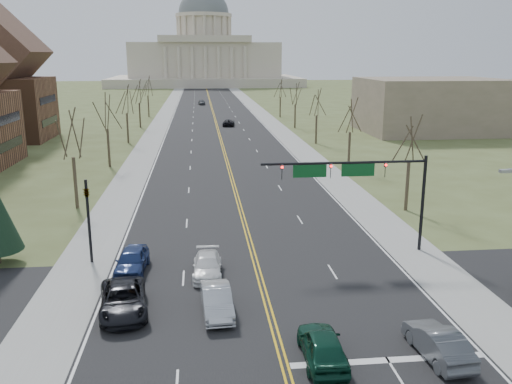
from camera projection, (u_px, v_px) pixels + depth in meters
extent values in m
plane|color=#495128|center=(282.00, 355.00, 26.40)|extent=(600.00, 600.00, 0.00)
cube|color=black|center=(214.00, 115.00, 132.45)|extent=(20.00, 380.00, 0.01)
cube|color=black|center=(266.00, 301.00, 32.19)|extent=(120.00, 14.00, 0.01)
cube|color=gray|center=(164.00, 116.00, 131.23)|extent=(4.00, 380.00, 0.03)
cube|color=gray|center=(262.00, 115.00, 133.68)|extent=(4.00, 380.00, 0.03)
cube|color=gold|center=(214.00, 115.00, 132.45)|extent=(0.42, 380.00, 0.01)
cube|color=silver|center=(173.00, 116.00, 131.45)|extent=(0.15, 380.00, 0.01)
cube|color=silver|center=(254.00, 115.00, 133.45)|extent=(0.15, 380.00, 0.01)
cube|color=silver|center=(388.00, 360.00, 25.95)|extent=(9.50, 0.50, 0.01)
cube|color=#BFB29F|center=(205.00, 81.00, 266.94)|extent=(90.00, 60.00, 4.00)
cube|color=#BFB29F|center=(205.00, 60.00, 264.49)|extent=(70.00, 40.00, 16.00)
cube|color=#BFB29F|center=(205.00, 39.00, 242.40)|extent=(42.00, 3.00, 3.00)
cylinder|color=#BFB29F|center=(204.00, 30.00, 261.06)|extent=(24.00, 24.00, 12.00)
cylinder|color=#BFB29F|center=(204.00, 15.00, 259.39)|extent=(27.00, 27.00, 1.60)
ellipsoid|color=slate|center=(204.00, 14.00, 259.19)|extent=(24.00, 24.00, 22.80)
cylinder|color=black|center=(422.00, 204.00, 39.81)|extent=(0.24, 0.24, 7.20)
cylinder|color=black|center=(345.00, 163.00, 38.42)|extent=(12.00, 0.18, 0.18)
imported|color=black|center=(385.00, 169.00, 38.86)|extent=(0.35, 0.40, 1.10)
sphere|color=#FF0C0C|center=(386.00, 165.00, 38.63)|extent=(0.18, 0.18, 0.18)
imported|color=black|center=(331.00, 171.00, 38.45)|extent=(0.35, 0.40, 1.10)
sphere|color=#FF0C0C|center=(331.00, 166.00, 38.22)|extent=(0.18, 0.18, 0.18)
imported|color=black|center=(282.00, 172.00, 38.09)|extent=(0.35, 0.40, 1.10)
sphere|color=#FF0C0C|center=(282.00, 167.00, 37.86)|extent=(0.18, 0.18, 0.18)
cube|color=#0C4C1E|center=(358.00, 170.00, 38.65)|extent=(2.40, 0.12, 0.90)
cube|color=#0C4C1E|center=(310.00, 171.00, 38.30)|extent=(2.40, 0.12, 0.90)
cylinder|color=black|center=(89.00, 222.00, 37.51)|extent=(0.20, 0.20, 6.00)
imported|color=black|center=(86.00, 191.00, 36.97)|extent=(0.32, 0.36, 0.99)
cube|color=gray|center=(506.00, 171.00, 25.28)|extent=(0.60, 0.25, 0.15)
cylinder|color=#372C20|center=(407.00, 186.00, 50.55)|extent=(0.32, 0.32, 4.68)
cylinder|color=#372C20|center=(75.00, 183.00, 51.21)|extent=(0.32, 0.32, 4.95)
cylinder|color=#372C20|center=(349.00, 150.00, 69.83)|extent=(0.32, 0.32, 4.68)
cylinder|color=#372C20|center=(109.00, 148.00, 70.49)|extent=(0.32, 0.32, 4.95)
cylinder|color=#372C20|center=(316.00, 130.00, 89.12)|extent=(0.32, 0.32, 4.68)
cylinder|color=#372C20|center=(128.00, 128.00, 89.77)|extent=(0.32, 0.32, 4.95)
cylinder|color=#372C20|center=(295.00, 116.00, 108.40)|extent=(0.32, 0.32, 4.68)
cylinder|color=#372C20|center=(140.00, 115.00, 109.06)|extent=(0.32, 0.32, 4.95)
cylinder|color=#372C20|center=(280.00, 107.00, 127.68)|extent=(0.32, 0.32, 4.68)
cylinder|color=#372C20|center=(148.00, 106.00, 128.34)|extent=(0.32, 0.32, 4.95)
cube|color=black|center=(10.00, 144.00, 71.01)|extent=(0.10, 9.80, 1.20)
cube|color=black|center=(7.00, 119.00, 70.19)|extent=(0.10, 9.80, 1.20)
cube|color=black|center=(50.00, 121.00, 93.97)|extent=(0.10, 9.80, 1.20)
cube|color=black|center=(48.00, 100.00, 93.07)|extent=(0.10, 9.80, 1.20)
cube|color=#6E624E|center=(430.00, 105.00, 102.53)|extent=(25.00, 20.00, 10.00)
imported|color=#0C3627|center=(323.00, 346.00, 25.66)|extent=(2.04, 4.82, 1.63)
imported|color=#4D5155|center=(438.00, 343.00, 26.04)|extent=(2.02, 4.79, 1.54)
imported|color=#ACAFB4|center=(217.00, 301.00, 30.52)|extent=(1.87, 4.69, 1.52)
imported|color=black|center=(123.00, 300.00, 30.62)|extent=(3.29, 5.86, 1.55)
imported|color=white|center=(207.00, 266.00, 35.80)|extent=(2.03, 4.67, 1.34)
imported|color=navy|center=(132.00, 261.00, 36.32)|extent=(2.19, 4.87, 1.62)
imported|color=black|center=(229.00, 122.00, 112.18)|extent=(2.81, 5.11, 1.35)
imported|color=#4A4D52|center=(202.00, 102.00, 160.06)|extent=(2.24, 4.61, 1.51)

